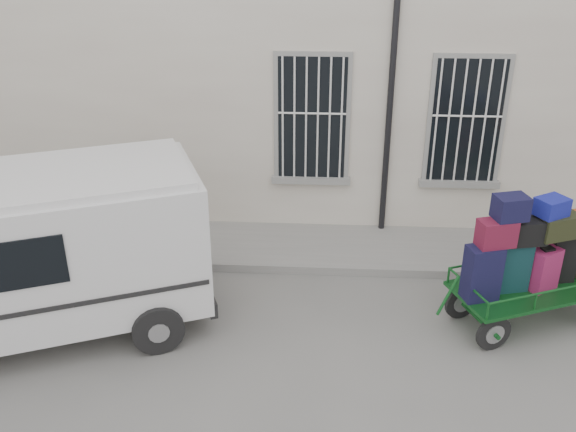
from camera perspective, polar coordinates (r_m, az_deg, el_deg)
The scene contains 5 objects.
ground at distance 9.81m, azimuth 3.84°, elevation -9.39°, with size 80.00×80.00×0.00m, color slate.
building at distance 13.77m, azimuth 4.21°, elevation 14.68°, with size 24.00×5.15×6.00m.
sidewalk at distance 11.64m, azimuth 3.85°, elevation -2.84°, with size 24.00×1.70×0.15m, color gray.
luggage_cart at distance 9.89m, azimuth 21.09°, elevation -3.67°, with size 2.80×1.89×2.15m.
van at distance 9.55m, azimuth -22.22°, elevation -2.67°, with size 5.21×3.68×2.44m.
Camera 1 is at (-0.17, -8.02, 5.64)m, focal length 40.00 mm.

